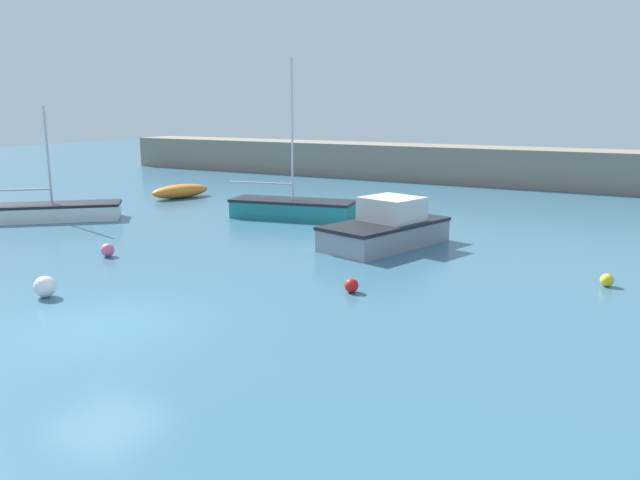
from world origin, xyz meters
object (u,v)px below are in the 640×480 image
mooring_buoy_yellow (607,280)px  rowboat_blue_near (180,191)px  sailboat_short_mast (53,211)px  mooring_buoy_pink (108,250)px  mooring_buoy_white (45,287)px  cabin_cruiser_white (387,228)px  mooring_buoy_red (351,285)px  sailboat_tall_mast (293,208)px

mooring_buoy_yellow → rowboat_blue_near: bearing=161.5°
rowboat_blue_near → sailboat_short_mast: (-0.26, -7.88, 0.02)m
mooring_buoy_pink → mooring_buoy_white: (2.08, -3.98, 0.06)m
cabin_cruiser_white → rowboat_blue_near: (-14.41, 5.48, -0.28)m
cabin_cruiser_white → mooring_buoy_red: size_ratio=13.91×
sailboat_short_mast → cabin_cruiser_white: bearing=-32.1°
cabin_cruiser_white → sailboat_tall_mast: sailboat_tall_mast is taller
cabin_cruiser_white → sailboat_short_mast: 14.87m
rowboat_blue_near → mooring_buoy_red: bearing=71.3°
rowboat_blue_near → mooring_buoy_white: 17.95m
rowboat_blue_near → cabin_cruiser_white: bearing=85.7°
sailboat_tall_mast → mooring_buoy_red: sailboat_tall_mast is taller
mooring_buoy_pink → mooring_buoy_white: mooring_buoy_white is taller
mooring_buoy_pink → mooring_buoy_yellow: size_ratio=1.21×
cabin_cruiser_white → sailboat_short_mast: sailboat_short_mast is taller
mooring_buoy_white → mooring_buoy_pink: bearing=117.6°
mooring_buoy_white → mooring_buoy_yellow: bearing=33.0°
mooring_buoy_white → mooring_buoy_red: 7.97m
sailboat_short_mast → mooring_buoy_yellow: bearing=-39.8°
rowboat_blue_near → sailboat_short_mast: bearing=14.6°
cabin_cruiser_white → sailboat_tall_mast: bearing=-102.4°
sailboat_short_mast → mooring_buoy_white: sailboat_short_mast is taller
cabin_cruiser_white → sailboat_short_mast: bearing=-65.0°
mooring_buoy_yellow → sailboat_tall_mast: bearing=159.6°
sailboat_tall_mast → sailboat_short_mast: 10.42m
rowboat_blue_near → sailboat_tall_mast: bearing=91.1°
cabin_cruiser_white → sailboat_tall_mast: size_ratio=0.77×
mooring_buoy_pink → cabin_cruiser_white: bearing=39.1°
sailboat_tall_mast → mooring_buoy_red: size_ratio=17.97×
mooring_buoy_pink → mooring_buoy_yellow: (14.71, 4.21, -0.04)m
mooring_buoy_white → mooring_buoy_red: size_ratio=1.48×
sailboat_tall_mast → rowboat_blue_near: bearing=153.6°
mooring_buoy_white → mooring_buoy_yellow: mooring_buoy_white is taller
rowboat_blue_near → mooring_buoy_pink: bearing=48.0°
mooring_buoy_yellow → mooring_buoy_pink: bearing=-164.0°
rowboat_blue_near → mooring_buoy_red: size_ratio=9.34×
mooring_buoy_white → mooring_buoy_red: bearing=32.3°
mooring_buoy_pink → mooring_buoy_white: size_ratio=0.77×
sailboat_short_mast → mooring_buoy_yellow: size_ratio=14.75×
cabin_cruiser_white → mooring_buoy_white: bearing=-12.2°
sailboat_tall_mast → rowboat_blue_near: size_ratio=1.92×
sailboat_tall_mast → mooring_buoy_pink: 9.24m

